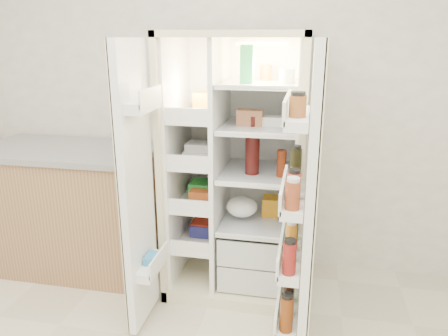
# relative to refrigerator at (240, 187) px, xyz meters

# --- Properties ---
(wall_back) EXTENTS (4.00, 0.02, 2.70)m
(wall_back) POSITION_rel_refrigerator_xyz_m (-0.15, 0.35, 0.61)
(wall_back) COLOR white
(wall_back) RESTS_ON floor
(refrigerator) EXTENTS (0.92, 0.70, 1.80)m
(refrigerator) POSITION_rel_refrigerator_xyz_m (0.00, 0.00, 0.00)
(refrigerator) COLOR beige
(refrigerator) RESTS_ON floor
(freezer_door) EXTENTS (0.15, 0.40, 1.72)m
(freezer_door) POSITION_rel_refrigerator_xyz_m (-0.51, -0.60, 0.15)
(freezer_door) COLOR white
(freezer_door) RESTS_ON floor
(fridge_door) EXTENTS (0.17, 0.58, 1.72)m
(fridge_door) POSITION_rel_refrigerator_xyz_m (0.47, -0.70, 0.13)
(fridge_door) COLOR white
(fridge_door) RESTS_ON floor
(kitchen_counter) EXTENTS (1.34, 0.71, 0.97)m
(kitchen_counter) POSITION_rel_refrigerator_xyz_m (-1.31, -0.03, -0.26)
(kitchen_counter) COLOR #A17950
(kitchen_counter) RESTS_ON floor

